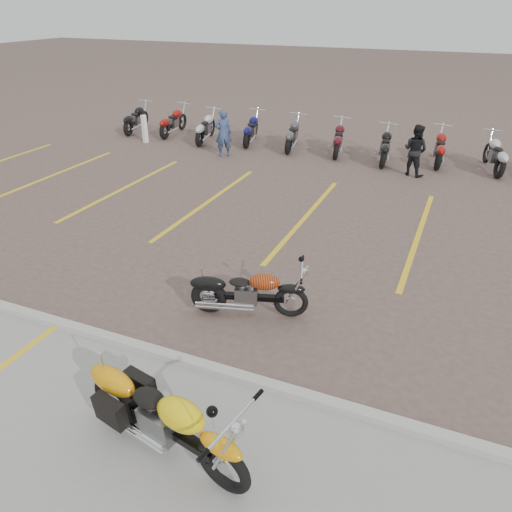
{
  "coord_description": "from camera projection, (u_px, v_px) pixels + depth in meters",
  "views": [
    {
      "loc": [
        3.39,
        -6.92,
        4.82
      ],
      "look_at": [
        0.28,
        0.28,
        0.75
      ],
      "focal_mm": 35.0,
      "sensor_mm": 36.0,
      "label": 1
    }
  ],
  "objects": [
    {
      "name": "yellow_cruiser",
      "position": [
        163.0,
        418.0,
        5.76
      ],
      "size": [
        2.41,
        0.68,
        1.0
      ],
      "rotation": [
        0.09,
        0.0,
        -0.22
      ],
      "color": "black",
      "rests_on": "ground"
    },
    {
      "name": "person_b",
      "position": [
        415.0,
        150.0,
        14.89
      ],
      "size": [
        0.91,
        0.82,
        1.53
      ],
      "primitive_type": "imported",
      "rotation": [
        0.0,
        0.0,
        2.74
      ],
      "color": "black",
      "rests_on": "ground"
    },
    {
      "name": "curb",
      "position": [
        178.0,
        359.0,
        7.39
      ],
      "size": [
        60.0,
        0.18,
        0.12
      ],
      "primitive_type": "cube",
      "color": "#ADAAA3",
      "rests_on": "ground"
    },
    {
      "name": "ground",
      "position": [
        236.0,
        296.0,
        9.05
      ],
      "size": [
        100.0,
        100.0,
        0.0
      ],
      "primitive_type": "plane",
      "color": "brown",
      "rests_on": "ground"
    },
    {
      "name": "person_a",
      "position": [
        223.0,
        133.0,
        16.68
      ],
      "size": [
        0.68,
        0.63,
        1.56
      ],
      "primitive_type": "imported",
      "rotation": [
        0.0,
        0.0,
        3.75
      ],
      "color": "navy",
      "rests_on": "ground"
    },
    {
      "name": "parking_stripes",
      "position": [
        305.0,
        217.0,
        12.31
      ],
      "size": [
        38.0,
        5.5,
        0.01
      ],
      "primitive_type": null,
      "color": "yellow",
      "rests_on": "ground"
    },
    {
      "name": "flame_cruiser",
      "position": [
        246.0,
        294.0,
        8.36
      ],
      "size": [
        1.95,
        0.69,
        0.82
      ],
      "rotation": [
        0.06,
        0.0,
        0.29
      ],
      "color": "black",
      "rests_on": "ground"
    },
    {
      "name": "concrete_apron",
      "position": [
        57.0,
        499.0,
        5.38
      ],
      "size": [
        60.0,
        5.0,
        0.01
      ],
      "primitive_type": "cube",
      "color": "#9E9B93",
      "rests_on": "ground"
    },
    {
      "name": "bollard",
      "position": [
        145.0,
        129.0,
        18.42
      ],
      "size": [
        0.19,
        0.19,
        1.0
      ],
      "primitive_type": "cube",
      "rotation": [
        0.0,
        0.0,
        -0.3
      ],
      "color": "white",
      "rests_on": "ground"
    },
    {
      "name": "bg_bike_row",
      "position": [
        337.0,
        138.0,
        17.03
      ],
      "size": [
        17.49,
        2.08,
        1.1
      ],
      "color": "black",
      "rests_on": "ground"
    }
  ]
}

